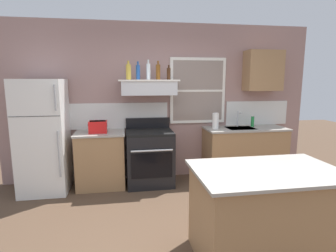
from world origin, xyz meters
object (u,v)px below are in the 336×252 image
Objects in this scene: stove_range at (150,157)px; dish_soap_bottle at (252,121)px; bottle_blue_liqueur at (138,72)px; bottle_clear_tall at (148,71)px; bottle_brown_stout at (169,73)px; kitchen_island at (265,214)px; bottle_champagne_gold_foil at (128,72)px; toaster at (98,127)px; bottle_amber_wine at (158,72)px; paper_towel_roll at (215,121)px; refrigerator at (43,137)px.

dish_soap_bottle is at bearing 4.18° from stove_range.
bottle_clear_tall is (0.17, 0.01, 0.01)m from bottle_blue_liqueur.
bottle_brown_stout reaches higher than kitchen_island.
stove_range is 1.44m from bottle_champagne_gold_foil.
toaster is at bearing 129.45° from kitchen_island.
bottle_champagne_gold_foil is 0.48m from bottle_amber_wine.
bottle_champagne_gold_foil is 0.21× the size of kitchen_island.
toaster is 0.98m from stove_range.
bottle_brown_stout is at bearing 175.96° from paper_towel_roll.
bottle_brown_stout is 2.68m from kitchen_island.
bottle_clear_tall reaches higher than bottle_champagne_gold_foil.
bottle_blue_liqueur reaches higher than toaster.
bottle_brown_stout is at bearing -178.40° from dish_soap_bottle.
bottle_champagne_gold_foil is 0.92× the size of bottle_clear_tall.
bottle_brown_stout reaches higher than stove_range.
bottle_brown_stout is (1.99, 0.12, 0.97)m from refrigerator.
refrigerator is 3.34m from kitchen_island.
kitchen_island is at bearing -60.55° from bottle_champagne_gold_foil.
bottle_amber_wine is (0.98, 0.09, 0.86)m from toaster.
refrigerator is 1.79m from bottle_blue_liqueur.
bottle_clear_tall is 0.23× the size of kitchen_island.
stove_range is 1.41m from bottle_blue_liqueur.
kitchen_island is at bearing -96.11° from paper_towel_roll.
toaster is 0.93× the size of bottle_clear_tall.
stove_range is 1.42m from bottle_brown_stout.
refrigerator reaches higher than stove_range.
bottle_champagne_gold_foil is 1.24× the size of bottle_brown_stout.
bottle_clear_tall reaches higher than dish_soap_bottle.
toaster reaches higher than dish_soap_bottle.
toaster is at bearing -174.55° from bottle_brown_stout.
bottle_clear_tall reaches higher than toaster.
bottle_amber_wine is 1.93m from dish_soap_bottle.
bottle_amber_wine is (0.16, -0.02, -0.01)m from bottle_clear_tall.
bottle_blue_liqueur reaches higher than stove_range.
bottle_champagne_gold_foil is (1.33, 0.08, 0.99)m from refrigerator.
bottle_amber_wine reaches higher than bottle_champagne_gold_foil.
bottle_champagne_gold_foil is 1.64× the size of dish_soap_bottle.
bottle_clear_tall reaches higher than bottle_amber_wine.
refrigerator is at bearing -179.20° from stove_range.
paper_towel_roll is at bearing 1.55° from toaster.
dish_soap_bottle is (2.70, 0.15, -0.01)m from toaster.
bottle_champagne_gold_foil reaches higher than bottle_brown_stout.
paper_towel_roll is at bearing -2.39° from bottle_amber_wine.
kitchen_island is at bearing -67.73° from bottle_clear_tall.
bottle_blue_liqueur is at bearing 178.65° from bottle_amber_wine.
bottle_amber_wine reaches higher than stove_range.
bottle_champagne_gold_foil is 1.02× the size of bottle_blue_liqueur.
bottle_champagne_gold_foil is at bearing 169.42° from stove_range.
bottle_blue_liqueur is 1.07× the size of paper_towel_roll.
stove_range is 4.60× the size of bottle_brown_stout.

